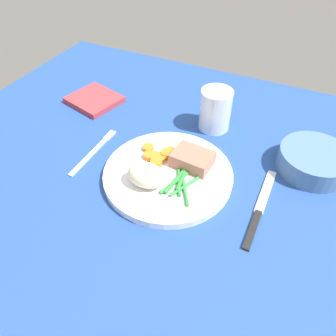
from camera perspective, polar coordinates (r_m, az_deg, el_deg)
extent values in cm
cube|color=#234793|center=(68.50, 3.13, -1.07)|extent=(120.00, 90.00, 2.00)
cylinder|color=white|center=(65.78, 0.00, -1.13)|extent=(26.20, 26.20, 1.60)
cube|color=#A86B56|center=(66.00, 4.32, 1.61)|extent=(8.42, 6.56, 2.91)
ellipsoid|color=beige|center=(61.47, -3.88, -1.25)|extent=(7.49, 5.41, 4.50)
cylinder|color=orange|center=(68.22, -0.27, 2.49)|extent=(2.51, 2.51, 1.25)
cylinder|color=orange|center=(67.64, -2.28, 1.97)|extent=(2.50, 2.50, 1.16)
cylinder|color=orange|center=(70.08, -3.49, 3.56)|extent=(2.43, 2.43, 0.94)
cylinder|color=orange|center=(68.97, 0.45, 2.98)|extent=(2.08, 2.08, 1.14)
cylinder|color=orange|center=(67.60, -1.19, 1.87)|extent=(2.54, 2.54, 0.99)
cylinder|color=orange|center=(66.26, -2.08, 0.98)|extent=(2.49, 2.49, 1.29)
cylinder|color=orange|center=(67.99, -3.26, 2.16)|extent=(2.52, 2.52, 1.10)
cylinder|color=#2D8C38|center=(62.56, 0.97, -2.62)|extent=(3.23, 7.28, 0.70)
cylinder|color=#2D8C38|center=(61.98, 2.93, -3.26)|extent=(3.67, 6.99, 0.67)
cylinder|color=#2D8C38|center=(63.10, 1.92, -2.17)|extent=(4.08, 7.67, 0.63)
cylinder|color=#2D8C38|center=(62.96, 2.36, -2.14)|extent=(1.56, 5.86, 0.89)
cylinder|color=#2D8C38|center=(62.86, 1.22, -2.24)|extent=(1.80, 7.55, 0.84)
cylinder|color=#2D8C38|center=(61.55, 2.93, -3.72)|extent=(4.80, 7.44, 0.64)
cube|color=silver|center=(72.68, -13.80, 1.94)|extent=(1.00, 13.00, 0.40)
cube|color=silver|center=(77.86, -10.64, 5.77)|extent=(0.24, 3.60, 0.40)
cube|color=silver|center=(77.66, -10.39, 5.69)|extent=(0.24, 3.60, 0.40)
cube|color=silver|center=(77.46, -10.14, 5.62)|extent=(0.24, 3.60, 0.40)
cube|color=silver|center=(77.27, -9.89, 5.55)|extent=(0.24, 3.60, 0.40)
cube|color=black|center=(59.59, 14.63, -10.48)|extent=(1.30, 9.00, 0.64)
cube|color=silver|center=(66.19, 16.81, -3.97)|extent=(1.70, 12.00, 0.40)
cylinder|color=silver|center=(77.25, 8.58, 10.05)|extent=(7.36, 7.36, 9.83)
cylinder|color=silver|center=(78.35, 8.43, 8.85)|extent=(6.77, 6.77, 5.88)
cylinder|color=#4C7299|center=(73.01, 24.23, 1.18)|extent=(14.32, 14.32, 4.55)
cylinder|color=#4C8C42|center=(72.38, 24.46, 1.78)|extent=(12.18, 12.18, 2.50)
cube|color=#B2383D|center=(90.33, -12.84, 11.66)|extent=(14.80, 13.92, 1.44)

